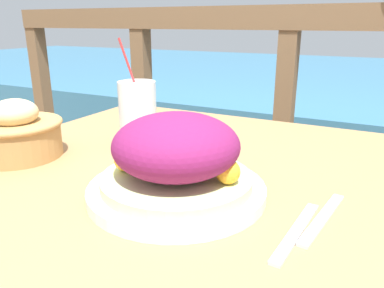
% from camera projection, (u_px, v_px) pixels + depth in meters
% --- Properties ---
extents(patio_table, '(0.95, 0.98, 0.74)m').
position_uv_depth(patio_table, '(174.00, 218.00, 0.76)').
color(patio_table, '#997047').
rests_on(patio_table, ground_plane).
extents(railing_fence, '(2.80, 0.08, 1.08)m').
position_uv_depth(railing_fence, '(285.00, 96.00, 1.48)').
color(railing_fence, brown).
rests_on(railing_fence, ground_plane).
extents(sea_backdrop, '(12.00, 4.00, 0.54)m').
position_uv_depth(sea_backdrop, '(343.00, 101.00, 3.74)').
color(sea_backdrop, teal).
rests_on(sea_backdrop, ground_plane).
extents(salad_plate, '(0.30, 0.30, 0.14)m').
position_uv_depth(salad_plate, '(176.00, 162.00, 0.62)').
color(salad_plate, silver).
rests_on(salad_plate, patio_table).
extents(drink_glass, '(0.09, 0.09, 0.25)m').
position_uv_depth(drink_glass, '(138.00, 115.00, 0.86)').
color(drink_glass, silver).
rests_on(drink_glass, patio_table).
extents(bread_basket, '(0.19, 0.19, 0.13)m').
position_uv_depth(bread_basket, '(17.00, 133.00, 0.81)').
color(bread_basket, '#AD7F47').
rests_on(bread_basket, patio_table).
extents(fork, '(0.03, 0.18, 0.00)m').
position_uv_depth(fork, '(296.00, 231.00, 0.52)').
color(fork, silver).
rests_on(fork, patio_table).
extents(knife, '(0.04, 0.18, 0.00)m').
position_uv_depth(knife, '(323.00, 218.00, 0.56)').
color(knife, silver).
rests_on(knife, patio_table).
extents(orange_near_basket, '(0.08, 0.08, 0.08)m').
position_uv_depth(orange_near_basket, '(190.00, 130.00, 0.89)').
color(orange_near_basket, '#F9A328').
rests_on(orange_near_basket, patio_table).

